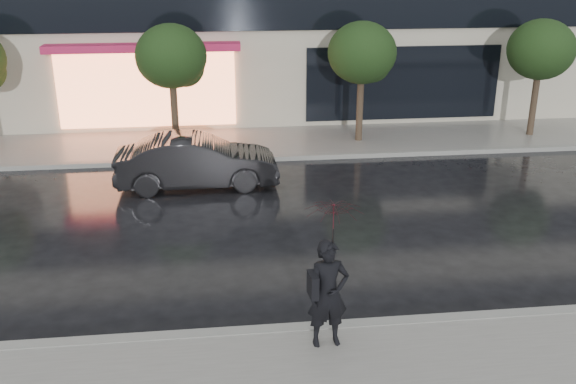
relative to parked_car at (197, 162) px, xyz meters
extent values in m
plane|color=black|center=(2.26, -6.43, -0.72)|extent=(120.00, 120.00, 0.00)
cube|color=slate|center=(2.26, 3.82, -0.66)|extent=(60.00, 3.50, 0.12)
cube|color=gray|center=(2.26, -7.43, -0.65)|extent=(60.00, 0.25, 0.14)
cube|color=gray|center=(2.26, 2.07, -0.65)|extent=(60.00, 0.25, 0.14)
cube|color=black|center=(2.26, 5.51, 3.58)|extent=(28.00, 0.12, 1.60)
cube|color=#FF8C59|center=(-1.74, 5.49, 0.88)|extent=(6.00, 0.10, 2.60)
cube|color=#B51B4D|center=(-1.74, 5.16, 2.33)|extent=(6.40, 0.70, 0.25)
cube|color=black|center=(7.26, 5.51, 0.88)|extent=(7.00, 0.10, 2.60)
cylinder|color=#33261C|center=(-0.74, 3.57, 0.38)|extent=(0.22, 0.22, 2.20)
ellipsoid|color=black|center=(-0.74, 3.57, 2.28)|extent=(2.20, 2.20, 1.98)
sphere|color=black|center=(-0.34, 3.77, 1.88)|extent=(1.20, 1.20, 1.20)
cylinder|color=#33261C|center=(5.26, 3.57, 0.38)|extent=(0.22, 0.22, 2.20)
ellipsoid|color=black|center=(5.26, 3.57, 2.28)|extent=(2.20, 2.20, 1.98)
sphere|color=black|center=(5.66, 3.77, 1.88)|extent=(1.20, 1.20, 1.20)
cylinder|color=#33261C|center=(11.26, 3.57, 0.38)|extent=(0.22, 0.22, 2.20)
ellipsoid|color=black|center=(11.26, 3.57, 2.28)|extent=(2.20, 2.20, 1.98)
sphere|color=black|center=(11.66, 3.77, 1.88)|extent=(1.20, 1.20, 1.20)
imported|color=black|center=(0.00, 0.00, 0.00)|extent=(4.37, 1.58, 1.43)
imported|color=black|center=(2.19, -7.93, 0.31)|extent=(0.70, 0.49, 1.81)
imported|color=#3A0A12|center=(2.25, -7.92, 1.44)|extent=(0.98, 0.99, 0.82)
cylinder|color=black|center=(2.25, -7.92, 0.97)|extent=(0.02, 0.02, 0.90)
cube|color=black|center=(1.93, -8.01, 0.52)|extent=(0.15, 0.35, 0.39)
camera|label=1|loc=(0.54, -16.63, 5.38)|focal=40.00mm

